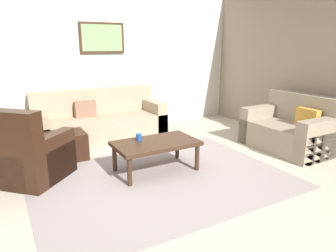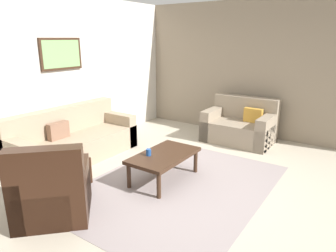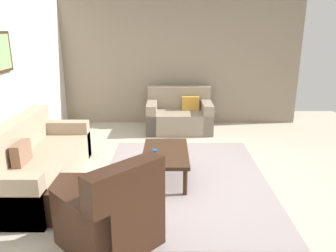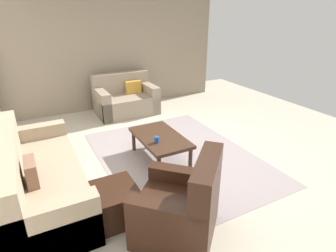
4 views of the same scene
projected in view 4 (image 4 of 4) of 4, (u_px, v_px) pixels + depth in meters
name	position (u px, v px, depth m)	size (l,w,h in m)	color
ground_plane	(177.00, 157.00, 4.54)	(8.00, 8.00, 0.00)	#B2A893
stone_feature_panel	(114.00, 48.00, 6.42)	(0.12, 5.20, 2.80)	gray
area_rug	(177.00, 157.00, 4.54)	(3.12, 2.33, 0.01)	gray
couch_main	(35.00, 180.00, 3.40)	(2.23, 0.89, 0.88)	gray
couch_loveseat	(125.00, 100.00, 6.39)	(0.91, 1.33, 0.88)	gray
armchair_leather	(183.00, 210.00, 2.89)	(1.13, 1.13, 0.95)	black
ottoman	(113.00, 203.00, 3.15)	(0.56, 0.56, 0.40)	black
coffee_table	(160.00, 139.00, 4.33)	(1.10, 0.64, 0.41)	#382316
cup	(157.00, 140.00, 4.09)	(0.07, 0.07, 0.10)	#1E478C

